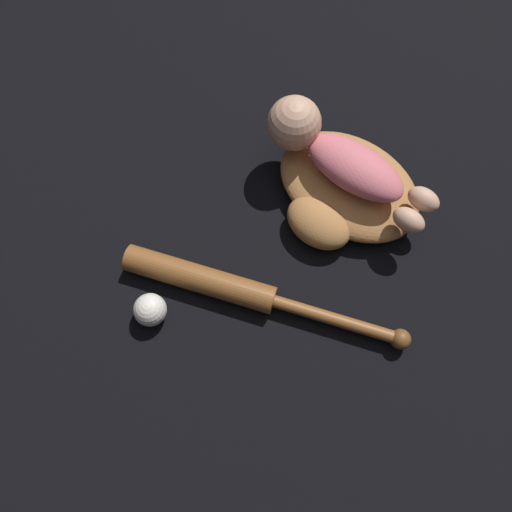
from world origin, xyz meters
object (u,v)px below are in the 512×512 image
at_px(baseball_glove, 344,191).
at_px(baseball, 150,310).
at_px(baby_figure, 333,152).
at_px(baseball_bat, 228,287).

height_order(baseball_glove, baseball, baseball_glove).
bearing_deg(baseball_glove, baby_figure, -2.34).
bearing_deg(baseball_glove, baseball, 87.65).
relative_size(baseball_glove, baseball, 5.71).
bearing_deg(baby_figure, baseball, 94.43).
distance_m(baseball_glove, baseball, 0.49).
height_order(baseball_bat, baseball, baseball).
relative_size(baby_figure, baseball, 5.90).
xyz_separation_m(baby_figure, baseball, (-0.04, 0.49, -0.09)).
bearing_deg(baseball_bat, baby_figure, -75.08).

